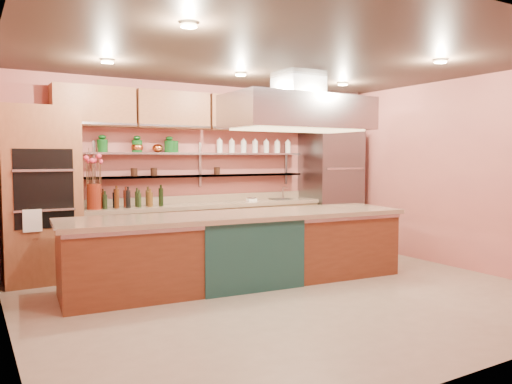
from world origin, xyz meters
TOP-DOWN VIEW (x-y plane):
  - floor at (0.00, 0.00)m, footprint 6.00×5.00m
  - ceiling at (0.00, 0.00)m, footprint 6.00×5.00m
  - wall_back at (0.00, 2.50)m, footprint 6.00×0.04m
  - wall_front at (0.00, -2.50)m, footprint 6.00×0.04m
  - wall_left at (-3.00, 0.00)m, footprint 0.04×5.00m
  - wall_right at (3.00, 0.00)m, footprint 0.04×5.00m
  - oven_stack at (-2.45, 2.18)m, footprint 0.95×0.64m
  - refrigerator at (2.35, 2.14)m, footprint 0.95×0.72m
  - back_counter at (-0.05, 2.20)m, footprint 3.84×0.64m
  - wall_shelf_lower at (-0.05, 2.37)m, footprint 3.60×0.26m
  - wall_shelf_upper at (-0.05, 2.37)m, footprint 3.60×0.26m
  - upper_cabinets at (0.00, 2.32)m, footprint 4.60×0.36m
  - range_hood at (0.65, 0.76)m, footprint 2.00×1.00m
  - ceiling_downlights at (0.00, 0.20)m, footprint 4.00×2.80m
  - island at (-0.25, 0.76)m, footprint 4.48×1.33m
  - flower_vase at (-1.78, 2.15)m, footprint 0.20×0.20m
  - oil_bottle_cluster at (-1.24, 2.15)m, footprint 0.96×0.53m
  - kitchen_scale at (0.72, 2.15)m, footprint 0.17×0.15m
  - bar_faucet at (1.39, 2.25)m, footprint 0.03×0.03m
  - copper_kettle at (-0.79, 2.37)m, footprint 0.20×0.20m
  - green_canister at (-0.53, 2.37)m, footprint 0.19×0.19m

SIDE VIEW (x-z plane):
  - floor at x=0.00m, z-range -0.02..0.00m
  - island at x=-0.25m, z-range 0.00..0.92m
  - back_counter at x=-0.05m, z-range 0.00..0.93m
  - kitchen_scale at x=0.72m, z-range 0.93..1.01m
  - bar_faucet at x=1.39m, z-range 0.93..1.13m
  - refrigerator at x=2.35m, z-range 0.00..2.10m
  - oil_bottle_cluster at x=-1.24m, z-range 0.93..1.23m
  - flower_vase at x=-1.78m, z-range 0.93..1.28m
  - oven_stack at x=-2.45m, z-range 0.00..2.30m
  - wall_shelf_lower at x=-0.05m, z-range 1.34..1.36m
  - wall_back at x=0.00m, z-range 0.00..2.80m
  - wall_front at x=0.00m, z-range 0.00..2.80m
  - wall_left at x=-3.00m, z-range 0.00..2.80m
  - wall_right at x=3.00m, z-range 0.00..2.80m
  - wall_shelf_upper at x=-0.05m, z-range 1.69..1.71m
  - copper_kettle at x=-0.79m, z-range 1.71..1.84m
  - green_canister at x=-0.53m, z-range 1.71..1.89m
  - range_hood at x=0.65m, z-range 2.02..2.48m
  - upper_cabinets at x=0.00m, z-range 2.08..2.62m
  - ceiling_downlights at x=0.00m, z-range 2.76..2.78m
  - ceiling at x=0.00m, z-range 2.79..2.81m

